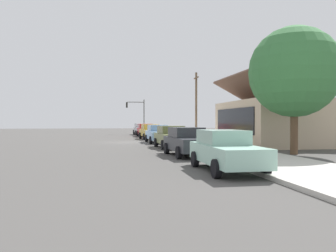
% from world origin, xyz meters
% --- Properties ---
extents(ground_plane, '(120.00, 120.00, 0.00)m').
position_xyz_m(ground_plane, '(0.00, 0.00, 0.00)').
color(ground_plane, '#4C4947').
extents(sidewalk_curb, '(60.00, 4.20, 0.16)m').
position_xyz_m(sidewalk_curb, '(0.00, 5.60, 0.08)').
color(sidewalk_curb, beige).
rests_on(sidewalk_curb, ground).
extents(car_silver, '(4.47, 2.13, 1.59)m').
position_xyz_m(car_silver, '(-16.75, 2.83, 0.81)').
color(car_silver, silver).
rests_on(car_silver, ground).
extents(car_cherry, '(4.47, 2.04, 1.59)m').
position_xyz_m(car_cherry, '(-11.13, 2.85, 0.81)').
color(car_cherry, red).
rests_on(car_cherry, ground).
extents(car_mustard, '(4.59, 2.24, 1.59)m').
position_xyz_m(car_mustard, '(-5.15, 2.74, 0.82)').
color(car_mustard, gold).
rests_on(car_mustard, ground).
extents(car_skyblue, '(4.87, 2.03, 1.59)m').
position_xyz_m(car_skyblue, '(0.98, 2.68, 0.82)').
color(car_skyblue, '#8CB7E0').
rests_on(car_skyblue, ground).
extents(car_olive, '(4.51, 2.24, 1.59)m').
position_xyz_m(car_olive, '(6.95, 2.82, 0.82)').
color(car_olive, olive).
rests_on(car_olive, ground).
extents(car_charcoal, '(4.70, 2.24, 1.59)m').
position_xyz_m(car_charcoal, '(12.74, 2.66, 0.82)').
color(car_charcoal, '#2D3035').
rests_on(car_charcoal, ground).
extents(car_seafoam, '(4.77, 2.00, 1.59)m').
position_xyz_m(car_seafoam, '(18.70, 2.78, 0.82)').
color(car_seafoam, '#9ED1BC').
rests_on(car_seafoam, ground).
extents(storefront_building, '(10.43, 7.82, 5.69)m').
position_xyz_m(storefront_building, '(5.24, 11.98, 1.93)').
color(storefront_building, '#CCB293').
rests_on(storefront_building, ground).
extents(shade_tree, '(5.28, 5.28, 7.46)m').
position_xyz_m(shade_tree, '(13.04, 8.96, 4.80)').
color(shade_tree, brown).
rests_on(shade_tree, ground).
extents(traffic_light_main, '(0.37, 2.79, 5.20)m').
position_xyz_m(traffic_light_main, '(-20.49, 2.54, 3.49)').
color(traffic_light_main, '#383833').
rests_on(traffic_light_main, ground).
extents(utility_pole_wooden, '(1.80, 0.24, 7.50)m').
position_xyz_m(utility_pole_wooden, '(-6.72, 8.20, 3.93)').
color(utility_pole_wooden, brown).
rests_on(utility_pole_wooden, ground).
extents(fire_hydrant_red, '(0.22, 0.22, 0.71)m').
position_xyz_m(fire_hydrant_red, '(-5.70, 4.20, 0.50)').
color(fire_hydrant_red, red).
rests_on(fire_hydrant_red, sidewalk_curb).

